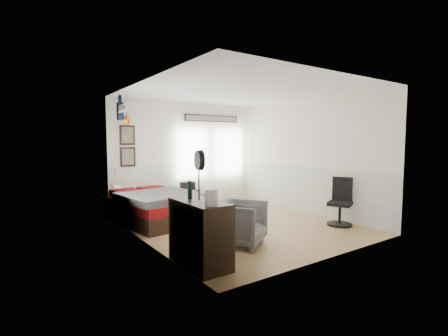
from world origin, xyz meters
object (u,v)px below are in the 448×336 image
(dresser, at_px, (200,233))
(armchair, at_px, (240,223))
(bed, at_px, (155,207))
(task_chair, at_px, (340,206))
(nightstand, at_px, (188,200))

(dresser, relative_size, armchair, 1.27)
(bed, distance_m, task_chair, 3.86)
(dresser, xyz_separation_m, task_chair, (3.46, 0.23, -0.05))
(armchair, distance_m, task_chair, 2.46)
(bed, height_order, nightstand, bed)
(task_chair, bearing_deg, armchair, 151.56)
(task_chair, bearing_deg, dresser, 159.54)
(dresser, distance_m, task_chair, 3.46)
(bed, bearing_deg, task_chair, -45.79)
(nightstand, bearing_deg, dresser, -106.02)
(dresser, relative_size, nightstand, 1.97)
(bed, distance_m, nightstand, 1.33)
(nightstand, xyz_separation_m, task_chair, (1.87, -3.08, 0.14))
(dresser, height_order, nightstand, dresser)
(nightstand, bearing_deg, armchair, -91.78)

